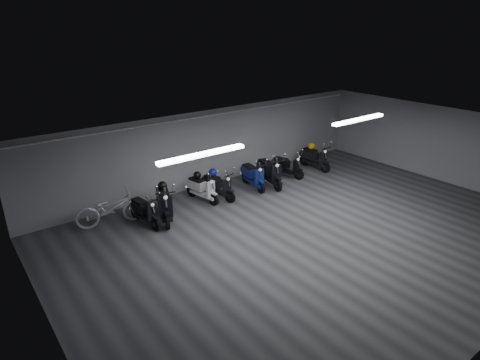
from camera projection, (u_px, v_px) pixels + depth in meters
floor at (312, 234)px, 11.71m from camera, size 14.00×10.00×0.01m
ceiling at (319, 140)px, 10.68m from camera, size 14.00×10.00×0.01m
back_wall at (214, 147)px, 14.89m from camera, size 14.00×0.01×2.80m
left_wall at (46, 281)px, 7.24m from camera, size 0.01×10.00×2.80m
right_wall at (444, 145)px, 15.15m from camera, size 0.01×10.00×2.80m
fluor_strip_left at (202, 154)px, 9.74m from camera, size 2.40×0.18×0.08m
fluor_strip_right at (359, 120)px, 13.13m from camera, size 2.40×0.18×0.08m
conduit at (215, 115)px, 14.38m from camera, size 13.60×0.05×0.05m
scooter_0 at (144, 207)px, 12.00m from camera, size 0.74×1.64×1.18m
scooter_1 at (164, 198)px, 12.28m from camera, size 1.29×2.01×1.42m
scooter_2 at (202, 184)px, 13.61m from camera, size 0.83×1.68×1.20m
scooter_3 at (218, 182)px, 13.79m from camera, size 0.89×1.73×1.23m
scooter_4 at (253, 172)px, 14.66m from camera, size 0.83×1.77×1.27m
scooter_5 at (270, 168)px, 14.86m from camera, size 1.02×1.97×1.40m
scooter_7 at (287, 163)px, 15.71m from camera, size 1.01×1.68×1.19m
scooter_8 at (315, 154)px, 16.53m from camera, size 0.60×1.73×1.28m
bicycle at (110, 205)px, 11.99m from camera, size 2.13×1.13×1.31m
helmet_0 at (311, 146)px, 16.60m from camera, size 0.28×0.28×0.28m
helmet_1 at (162, 186)px, 12.40m from camera, size 0.28×0.28×0.28m
helmet_2 at (213, 172)px, 13.82m from camera, size 0.29×0.29×0.29m
helmet_3 at (197, 175)px, 13.64m from camera, size 0.27×0.27×0.27m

